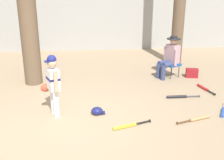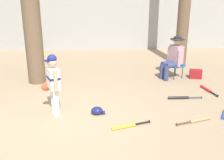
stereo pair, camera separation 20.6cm
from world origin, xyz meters
name	(u,v)px [view 1 (the left image)]	position (x,y,z in m)	size (l,w,h in m)	color
ground_plane	(67,123)	(0.00, 0.00, 0.00)	(60.00, 60.00, 0.00)	#9E8466
concrete_back_wall	(75,18)	(0.00, 6.34, 1.25)	(18.00, 0.36, 2.50)	#9E9E99
tree_near_player	(26,3)	(-1.04, 2.45, 2.13)	(0.61, 0.61, 4.83)	brown
young_ballplayer	(53,82)	(-0.28, 0.41, 0.74)	(0.47, 0.55, 1.31)	white
folding_stool	(172,65)	(2.88, 2.61, 0.36)	(0.53, 0.53, 0.41)	#194C9E
seated_spectator	(170,56)	(2.80, 2.57, 0.64)	(0.67, 0.55, 1.20)	navy
handbag_beside_stool	(192,73)	(3.46, 2.50, 0.13)	(0.34, 0.18, 0.26)	maroon
bat_wood_tan	(197,119)	(2.63, -0.11, 0.03)	(0.77, 0.30, 0.07)	tan
bat_black_composite	(179,97)	(2.62, 1.04, 0.03)	(0.82, 0.07, 0.07)	black
bat_blue_youth	(223,111)	(3.31, 0.19, 0.03)	(0.42, 0.68, 0.07)	#2347AD
bat_red_barrel	(204,88)	(3.44, 1.53, 0.03)	(0.22, 0.72, 0.07)	red
bat_yellow_trainer	(128,126)	(1.17, -0.27, 0.03)	(0.79, 0.32, 0.07)	yellow
batting_helmet_navy	(97,111)	(0.61, 0.36, 0.07)	(0.29, 0.23, 0.17)	navy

